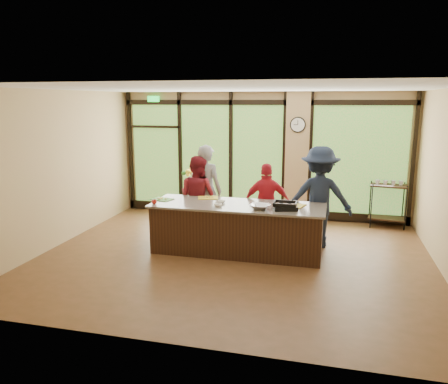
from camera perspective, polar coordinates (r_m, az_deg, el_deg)
The scene contains 24 objects.
floor at distance 8.04m, azimuth 1.27°, elevation -8.50°, with size 7.00×7.00×0.00m, color #4E341B.
ceiling at distance 7.54m, azimuth 1.38°, elevation 13.41°, with size 7.00×7.00×0.00m, color white.
back_wall at distance 10.56m, azimuth 4.92°, elevation 4.78°, with size 7.00×7.00×0.00m, color tan.
left_wall at distance 9.07m, azimuth -20.82°, elevation 2.87°, with size 6.00×6.00×0.00m, color tan.
window_wall at distance 10.51m, azimuth 5.75°, elevation 4.15°, with size 6.90×0.12×3.00m.
island_base at distance 8.18m, azimuth 1.75°, elevation -4.89°, with size 3.10×1.00×0.88m, color black.
countertop at distance 8.05m, azimuth 1.77°, elevation -1.76°, with size 3.20×1.10×0.04m, color slate.
wall_clock at distance 10.26m, azimuth 9.62°, elevation 8.66°, with size 0.36×0.04×0.36m.
cook_left at distance 9.07m, azimuth -2.36°, elevation 0.18°, with size 0.70×0.46×1.92m, color gray.
cook_midleft at distance 9.02m, azimuth -3.47°, elevation -0.62°, with size 0.83×0.64×1.70m, color maroon.
cook_midright at distance 8.71m, azimuth 5.60°, elevation -1.46°, with size 0.93×0.39×1.59m, color #B21B29.
cook_right at distance 8.59m, azimuth 12.34°, elevation -0.65°, with size 1.26×0.73×1.95m, color #171F33.
roasting_pan at distance 7.73m, azimuth 7.97°, elevation -2.04°, with size 0.40×0.31×0.07m, color black.
mixing_bowl at distance 7.72m, azimuth 4.71°, elevation -1.93°, with size 0.34×0.34×0.08m, color silver.
cutting_board_left at distance 8.52m, azimuth -8.08°, elevation -0.94°, with size 0.38×0.29×0.01m, color #4A8A32.
cutting_board_center at distance 8.56m, azimuth -2.10°, elevation -0.76°, with size 0.39×0.29×0.01m, color gold.
cutting_board_right at distance 8.06m, azimuth 8.88°, elevation -1.69°, with size 0.44×0.33×0.01m, color gold.
prep_bowl_near at distance 7.90m, azimuth -0.80°, elevation -1.70°, with size 0.15×0.15×0.05m, color white.
prep_bowl_mid at distance 8.14m, azimuth -0.34°, elevation -1.29°, with size 0.15×0.15×0.05m, color white.
prep_bowl_far at distance 8.18m, azimuth 7.13°, elevation -1.37°, with size 0.14×0.14×0.03m, color white.
red_ramekin at distance 8.16m, azimuth -9.10°, elevation -1.30°, with size 0.10×0.10×0.08m, color #A61710.
flower_stand at distance 10.71m, azimuth -4.14°, elevation -1.31°, with size 0.36×0.36×0.72m, color black.
flower_vase at distance 10.61m, azimuth -4.18°, elevation 1.26°, with size 0.24×0.24×0.26m, color #9A7854.
bar_cart at distance 10.41m, azimuth 20.62°, elevation -0.86°, with size 0.84×0.56×1.07m.
Camera 1 is at (1.65, -7.35, 2.80)m, focal length 35.00 mm.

